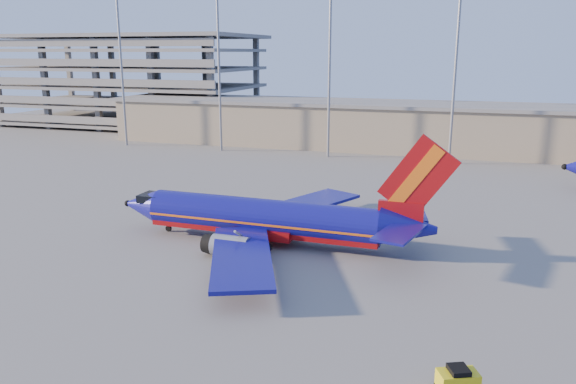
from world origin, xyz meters
name	(u,v)px	position (x,y,z in m)	size (l,w,h in m)	color
ground	(259,245)	(0.00, 0.00, 0.00)	(220.00, 220.00, 0.00)	slate
terminal_building	(425,127)	(10.00, 58.00, 4.32)	(122.00, 16.00, 8.50)	gray
parking_garage	(130,76)	(-62.00, 74.05, 11.73)	(62.00, 32.00, 21.40)	slate
light_mast_row	(391,51)	(5.00, 46.00, 17.55)	(101.60, 1.60, 28.65)	gray
aircraft_main	(270,219)	(0.88, 0.82, 2.34)	(32.37, 31.17, 10.97)	navy
baggage_tug	(458,380)	(18.36, -18.62, 0.78)	(2.42, 2.02, 1.50)	gold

